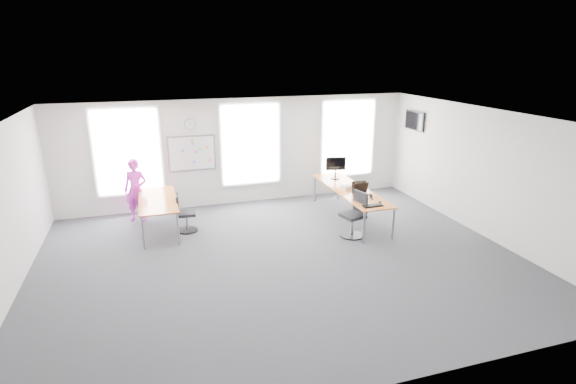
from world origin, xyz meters
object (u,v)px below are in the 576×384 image
object	(u,v)px
desk_left	(158,202)
keyboard	(373,206)
chair_right	(355,217)
desk_right	(350,191)
headphones	(368,196)
person	(136,190)
monitor	(336,166)
chair_left	(184,215)

from	to	relation	value
desk_left	keyboard	size ratio (longest dim) A/B	4.46
keyboard	chair_right	bearing A→B (deg)	137.16
desk_right	keyboard	bearing A→B (deg)	-93.24
desk_left	headphones	distance (m)	5.12
person	desk_right	bearing A→B (deg)	3.59
person	keyboard	distance (m)	5.99
chair_right	headphones	distance (m)	0.68
chair_right	monitor	size ratio (longest dim) A/B	1.73
desk_left	keyboard	xyz separation A→B (m)	(4.74, -2.03, 0.08)
chair_left	chair_right	bearing A→B (deg)	-106.70
keyboard	desk_left	bearing A→B (deg)	155.35
desk_left	chair_left	world-z (taller)	chair_left
headphones	chair_right	bearing A→B (deg)	-159.27
chair_right	desk_left	bearing A→B (deg)	-126.31
chair_left	keyboard	size ratio (longest dim) A/B	1.91
keyboard	headphones	bearing A→B (deg)	72.19
chair_left	headphones	xyz separation A→B (m)	(4.32, -1.19, 0.43)
desk_right	headphones	world-z (taller)	headphones
chair_right	person	xyz separation A→B (m)	(-4.93, 2.62, 0.35)
desk_left	chair_left	distance (m)	0.72
chair_right	monitor	bearing A→B (deg)	154.55
desk_left	person	distance (m)	1.00
desk_right	chair_right	size ratio (longest dim) A/B	3.05
headphones	monitor	world-z (taller)	monitor
monitor	chair_left	bearing A→B (deg)	-157.81
chair_left	keyboard	distance (m)	4.53
headphones	chair_left	bearing A→B (deg)	153.11
person	headphones	bearing A→B (deg)	-3.77
desk_left	headphones	size ratio (longest dim) A/B	12.24
desk_left	person	size ratio (longest dim) A/B	1.34
monitor	person	bearing A→B (deg)	-171.52
desk_right	chair_right	distance (m)	1.21
desk_right	desk_left	size ratio (longest dim) A/B	1.49
chair_left	monitor	size ratio (longest dim) A/B	1.51
chair_left	keyboard	bearing A→B (deg)	-108.52
headphones	monitor	xyz separation A→B (m)	(-0.08, 1.83, 0.33)
desk_right	desk_left	xyz separation A→B (m)	(-4.82, 0.64, -0.01)
chair_right	monitor	xyz separation A→B (m)	(0.41, 2.13, 0.70)
desk_right	chair_left	size ratio (longest dim) A/B	3.49
desk_left	chair_right	bearing A→B (deg)	-21.64
desk_right	headphones	size ratio (longest dim) A/B	18.30
person	monitor	bearing A→B (deg)	14.15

